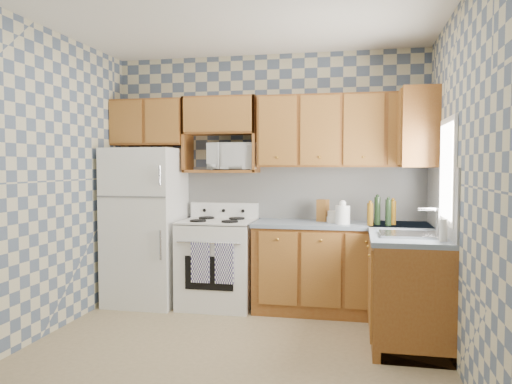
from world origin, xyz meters
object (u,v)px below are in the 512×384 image
(refrigerator, at_px, (146,226))
(microwave, at_px, (232,156))
(stove_body, at_px, (218,264))
(electric_kettle, at_px, (343,215))

(refrigerator, height_order, microwave, microwave)
(stove_body, height_order, microwave, microwave)
(refrigerator, distance_m, stove_body, 0.89)
(refrigerator, relative_size, electric_kettle, 9.21)
(electric_kettle, bearing_deg, microwave, 167.57)
(microwave, xyz_separation_m, electric_kettle, (1.19, -0.26, -0.58))
(microwave, distance_m, electric_kettle, 1.35)
(stove_body, bearing_deg, refrigerator, -178.22)
(electric_kettle, bearing_deg, refrigerator, 178.17)
(stove_body, xyz_separation_m, microwave, (0.12, 0.17, 1.14))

